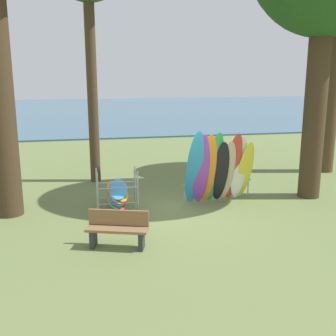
% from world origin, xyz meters
% --- Properties ---
extents(ground_plane, '(80.00, 80.00, 0.00)m').
position_xyz_m(ground_plane, '(0.00, 0.00, 0.00)').
color(ground_plane, olive).
extents(lake_water, '(80.00, 36.00, 0.10)m').
position_xyz_m(lake_water, '(0.00, 31.37, 0.05)').
color(lake_water, '#38607A').
rests_on(lake_water, ground).
extents(leaning_board_pile, '(2.33, 1.05, 2.31)m').
position_xyz_m(leaning_board_pile, '(1.24, 0.64, 1.04)').
color(leaning_board_pile, '#2D8ED1').
rests_on(leaning_board_pile, ground).
extents(board_storage_rack, '(1.15, 2.13, 1.25)m').
position_xyz_m(board_storage_rack, '(-1.89, 0.33, 0.55)').
color(board_storage_rack, '#9EA0A5').
rests_on(board_storage_rack, ground).
extents(park_bench, '(1.46, 0.83, 0.85)m').
position_xyz_m(park_bench, '(-2.08, -2.09, 0.45)').
color(park_bench, '#2D2D33').
rests_on(park_bench, ground).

